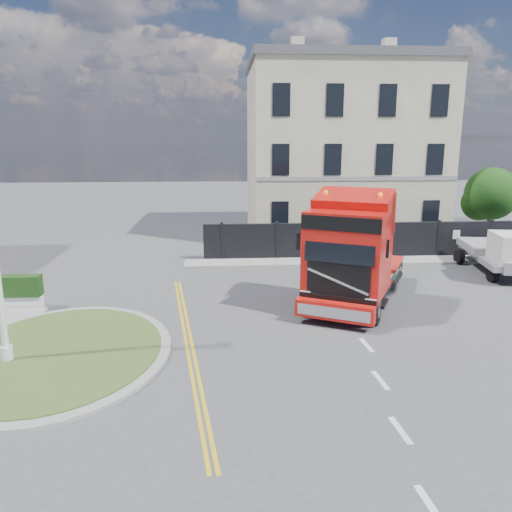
{
  "coord_description": "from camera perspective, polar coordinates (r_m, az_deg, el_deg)",
  "views": [
    {
      "loc": [
        -1.87,
        -17.54,
        6.51
      ],
      "look_at": [
        -0.58,
        2.31,
        1.8
      ],
      "focal_mm": 35.0,
      "sensor_mm": 36.0,
      "label": 1
    }
  ],
  "objects": [
    {
      "name": "truck",
      "position": [
        19.7,
        10.94,
        -0.13
      ],
      "size": [
        5.87,
        7.94,
        4.49
      ],
      "rotation": [
        0.0,
        0.0,
        -0.47
      ],
      "color": "black",
      "rests_on": "ground"
    },
    {
      "name": "tree",
      "position": [
        33.97,
        25.04,
        6.23
      ],
      "size": [
        3.2,
        3.2,
        4.8
      ],
      "color": "#382619",
      "rests_on": "ground"
    },
    {
      "name": "traffic_island",
      "position": [
        16.71,
        -21.65,
        -10.31
      ],
      "size": [
        6.8,
        6.8,
        0.17
      ],
      "color": "gray",
      "rests_on": "ground"
    },
    {
      "name": "flatbed_pickup",
      "position": [
        26.49,
        26.96,
        0.31
      ],
      "size": [
        3.02,
        5.71,
        2.25
      ],
      "rotation": [
        0.0,
        0.0,
        -0.17
      ],
      "color": "gray",
      "rests_on": "ground"
    },
    {
      "name": "hoarding_fence",
      "position": [
        28.38,
        13.63,
        1.75
      ],
      "size": [
        18.8,
        0.25,
        2.0
      ],
      "color": "black",
      "rests_on": "ground"
    },
    {
      "name": "ground",
      "position": [
        18.8,
        2.24,
        -6.95
      ],
      "size": [
        120.0,
        120.0,
        0.0
      ],
      "primitive_type": "plane",
      "color": "#424244",
      "rests_on": "ground"
    },
    {
      "name": "georgian_building",
      "position": [
        34.94,
        9.51,
        11.94
      ],
      "size": [
        12.3,
        10.3,
        12.8
      ],
      "color": "beige",
      "rests_on": "ground"
    },
    {
      "name": "pavement_far",
      "position": [
        27.58,
        12.97,
        -0.55
      ],
      "size": [
        20.0,
        1.6,
        0.12
      ],
      "primitive_type": "cube",
      "color": "gray",
      "rests_on": "ground"
    }
  ]
}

